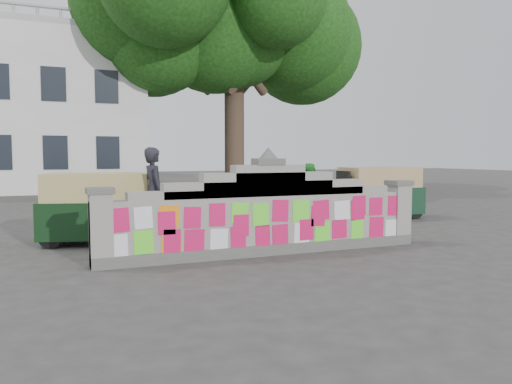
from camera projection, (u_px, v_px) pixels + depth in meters
The scene contains 8 objects.
ground at pixel (268, 254), 9.41m from camera, with size 100.00×100.00×0.00m, color #383533.
parapet_wall at pixel (268, 214), 9.35m from camera, with size 6.48×0.44×2.01m.
shade_tree at pixel (234, 28), 27.63m from camera, with size 12.00×10.00×12.00m.
cyclist_bike at pixel (154, 222), 9.95m from camera, with size 0.69×1.99×1.04m, color black.
cyclist_rider at pixel (154, 204), 9.92m from camera, with size 0.64×0.42×1.77m, color black.
pedestrian at pixel (310, 197), 12.29m from camera, with size 0.81×0.63×1.66m, color green.
rickshaw_left at pixel (103, 207), 10.54m from camera, with size 2.76×1.81×1.48m.
rickshaw_right at pixel (377, 192), 14.72m from camera, with size 2.76×1.40×1.51m.
Camera 1 is at (-3.82, -8.49, 1.85)m, focal length 35.00 mm.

